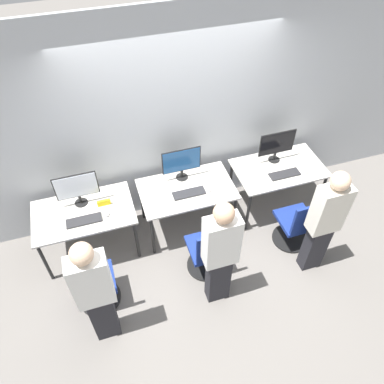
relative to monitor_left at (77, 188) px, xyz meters
The scene contains 21 objects.
ground_plane 1.70m from the monitor_left, 21.77° to the right, with size 20.00×20.00×0.00m, color slate.
wall_back 1.40m from the monitor_left, 14.41° to the left, with size 12.00×0.05×2.80m.
desk_left 0.37m from the monitor_left, 90.00° to the right, with size 1.19×0.73×0.72m.
monitor_left is the anchor object (origin of this frame).
keyboard_left 0.39m from the monitor_left, 90.00° to the right, with size 0.41×0.14×0.02m.
mouse_left 0.46m from the monitor_left, 46.69° to the right, with size 0.06×0.09×0.03m.
office_chair_left 1.16m from the monitor_left, 91.13° to the right, with size 0.48×0.48×0.87m.
person_left 1.35m from the monitor_left, 89.29° to the right, with size 0.36×0.21×1.59m.
desk_center 1.35m from the monitor_left, ahead, with size 1.19×0.73×0.72m.
monitor_center 1.30m from the monitor_left, ahead, with size 0.50×0.16×0.46m.
keyboard_center 1.34m from the monitor_left, 10.98° to the right, with size 0.41×0.14×0.02m.
mouse_center 1.59m from the monitor_left, ahead, with size 0.06×0.09×0.03m.
office_chair_center 1.73m from the monitor_left, 34.95° to the right, with size 0.48×0.48×0.87m.
person_center 1.84m from the monitor_left, 44.55° to the right, with size 0.36×0.21×1.59m.
desk_right 2.62m from the monitor_left, ahead, with size 1.19×0.73×0.72m.
monitor_right 2.59m from the monitor_left, ahead, with size 0.50×0.16×0.46m.
keyboard_right 2.62m from the monitor_left, ahead, with size 0.41×0.14×0.02m.
mouse_right 2.91m from the monitor_left, ahead, with size 0.06×0.09×0.03m.
office_chair_right 2.76m from the monitor_left, 18.92° to the right, with size 0.48×0.48×0.87m.
person_right 2.86m from the monitor_left, 25.67° to the right, with size 0.36×0.21×1.58m.
placard_left 0.36m from the monitor_left, 24.29° to the right, with size 0.16×0.03×0.08m.
Camera 1 is at (-0.94, -2.82, 4.08)m, focal length 35.00 mm.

